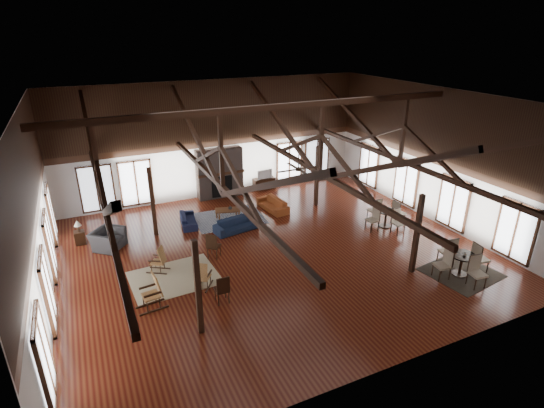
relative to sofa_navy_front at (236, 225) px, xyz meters
name	(u,v)px	position (x,y,z in m)	size (l,w,h in m)	color
floor	(274,251)	(0.71, -2.40, -0.28)	(16.00, 16.00, 0.00)	#5B2513
ceiling	(274,100)	(0.71, -2.40, 5.72)	(16.00, 14.00, 0.02)	black
wall_back	(216,140)	(0.71, 4.60, 2.72)	(16.00, 0.02, 6.00)	white
wall_front	(399,271)	(0.71, -9.40, 2.72)	(16.00, 0.02, 6.00)	white
wall_left	(34,219)	(-7.29, -2.40, 2.72)	(0.02, 14.00, 6.00)	white
wall_right	(435,156)	(8.71, -2.40, 2.72)	(0.02, 14.00, 6.00)	white
roof_truss	(274,155)	(0.71, -2.40, 3.75)	(15.60, 14.07, 3.14)	black
post_grid	(274,217)	(0.71, -2.40, 1.24)	(8.16, 7.16, 3.05)	black
fireplace	(220,173)	(0.71, 4.27, 1.01)	(2.50, 0.69, 2.60)	#65544D
ceiling_fan	(298,168)	(1.21, -3.40, 3.45)	(1.60, 1.60, 0.75)	black
sofa_navy_front	(236,225)	(0.00, 0.00, 0.00)	(1.94, 0.76, 0.57)	#131D34
sofa_navy_left	(188,220)	(-1.74, 1.51, -0.04)	(0.66, 1.68, 0.49)	#131734
sofa_orange	(273,204)	(2.47, 1.45, 0.00)	(0.76, 1.94, 0.57)	brown
coffee_table	(228,210)	(0.12, 1.44, 0.10)	(1.27, 0.88, 0.44)	brown
vase	(230,207)	(0.24, 1.40, 0.26)	(0.18, 0.18, 0.19)	#B2B2B2
armchair	(108,239)	(-5.26, 0.72, 0.11)	(1.20, 1.05, 0.78)	#2B2B2E
side_table_lamp	(80,235)	(-6.30, 1.59, 0.12)	(0.41, 0.41, 1.06)	black
rocking_chair_a	(160,260)	(-3.71, -2.02, 0.19)	(0.89, 0.77, 1.01)	#9C683B
rocking_chair_b	(203,276)	(-2.59, -3.71, 0.19)	(0.79, 0.87, 1.00)	#9C683B
rocking_chair_c	(154,292)	(-4.29, -4.11, 0.29)	(0.99, 0.61, 1.21)	#9C683B
side_chair_a	(213,244)	(-1.65, -1.90, 0.34)	(0.63, 0.63, 1.07)	black
side_chair_b	(222,288)	(-2.25, -4.85, 0.32)	(0.44, 0.44, 1.03)	black
cafe_table_near	(462,261)	(6.15, -6.80, 0.28)	(2.20, 2.20, 1.13)	black
cafe_table_far	(386,215)	(6.27, -2.41, 0.26)	(2.10, 2.10, 1.09)	black
cup_near	(465,254)	(6.16, -6.86, 0.58)	(0.12, 0.12, 0.10)	#B2B2B2
cup_far	(384,209)	(6.22, -2.32, 0.55)	(0.13, 0.13, 0.11)	#B2B2B2
tv_console	(264,183)	(3.28, 4.35, 0.02)	(1.21, 0.46, 0.61)	black
television	(264,174)	(3.29, 4.35, 0.58)	(0.88, 0.12, 0.51)	#B2B2B2
rug_tan	(174,278)	(-3.36, -2.66, -0.28)	(3.02, 2.37, 0.01)	tan
rug_navy	(229,218)	(0.17, 1.38, -0.28)	(3.15, 2.36, 0.01)	#1B274C
rug_dark	(461,272)	(6.30, -6.75, -0.28)	(2.41, 2.19, 0.01)	black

